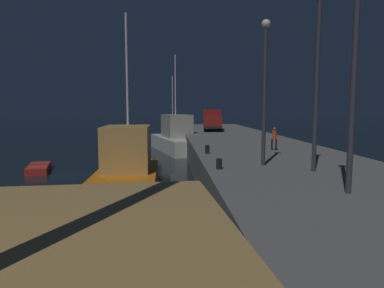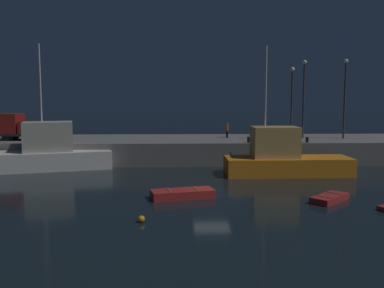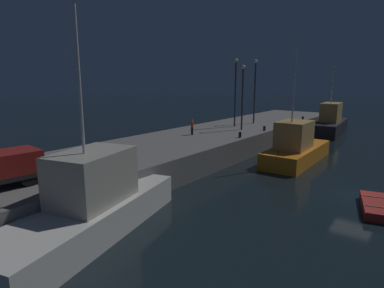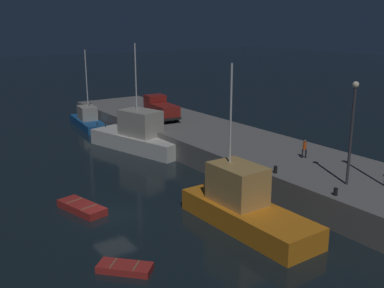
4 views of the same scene
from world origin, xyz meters
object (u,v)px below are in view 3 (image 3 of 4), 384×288
at_px(dockworker, 192,126).
at_px(bollard_central, 264,128).
at_px(lamp_post_west, 243,92).
at_px(fishing_boat_white, 296,148).
at_px(lamp_post_central, 255,87).
at_px(bollard_west, 240,135).
at_px(dinghy_orange_near, 376,206).
at_px(bollard_east, 303,118).
at_px(lamp_post_east, 235,87).
at_px(fishing_boat_blue, 91,206).
at_px(fishing_trawler_red, 330,123).

height_order(dockworker, bollard_central, dockworker).
relative_size(lamp_post_west, bollard_central, 14.27).
xyz_separation_m(fishing_boat_white, lamp_post_west, (2.50, 7.30, 5.09)).
distance_m(lamp_post_central, bollard_west, 12.09).
xyz_separation_m(lamp_post_west, lamp_post_central, (5.89, 1.40, 0.48)).
bearing_deg(dinghy_orange_near, lamp_post_central, 44.65).
bearing_deg(bollard_east, lamp_post_east, 157.90).
xyz_separation_m(lamp_post_west, bollard_central, (0.94, -2.41, -4.04)).
xyz_separation_m(dockworker, bollard_west, (1.52, -4.82, -0.62)).
bearing_deg(dinghy_orange_near, fishing_boat_blue, 137.36).
distance_m(dinghy_orange_near, bollard_west, 14.66).
distance_m(lamp_post_east, lamp_post_central, 4.18).
distance_m(fishing_boat_blue, bollard_central, 24.40).
xyz_separation_m(dinghy_orange_near, lamp_post_east, (12.83, 17.29, 6.67)).
relative_size(fishing_boat_white, bollard_east, 20.34).
relative_size(bollard_west, bollard_central, 1.08).
bearing_deg(bollard_west, fishing_boat_white, -66.19).
bearing_deg(dinghy_orange_near, lamp_post_west, 54.20).
relative_size(lamp_post_west, dockworker, 4.60).
xyz_separation_m(fishing_boat_blue, bollard_east, (36.50, 1.35, 0.96)).
distance_m(fishing_trawler_red, fishing_boat_white, 19.74).
bearing_deg(bollard_east, dockworker, 165.07).
relative_size(fishing_boat_blue, dockworker, 7.78).
bearing_deg(fishing_boat_blue, lamp_post_east, 13.34).
bearing_deg(fishing_boat_white, lamp_post_central, 46.03).
distance_m(dockworker, bollard_central, 8.66).
height_order(dinghy_orange_near, lamp_post_west, lamp_post_west).
height_order(dinghy_orange_near, bollard_east, bollard_east).
bearing_deg(dinghy_orange_near, lamp_post_east, 53.42).
relative_size(dinghy_orange_near, bollard_central, 8.53).
bearing_deg(lamp_post_east, dockworker, 176.15).
bearing_deg(fishing_boat_white, fishing_trawler_red, 5.31).
xyz_separation_m(fishing_boat_blue, bollard_central, (24.33, 1.64, 0.95)).
bearing_deg(lamp_post_west, lamp_post_central, 13.40).
height_order(fishing_boat_white, dockworker, fishing_boat_white).
bearing_deg(lamp_post_west, lamp_post_east, 47.65).
bearing_deg(lamp_post_east, bollard_east, -22.10).
bearing_deg(lamp_post_central, lamp_post_west, -166.60).
distance_m(fishing_boat_blue, fishing_boat_white, 21.14).
relative_size(fishing_trawler_red, bollard_east, 22.86).
bearing_deg(bollard_east, lamp_post_central, 150.39).
bearing_deg(lamp_post_west, dockworker, 158.43).
bearing_deg(lamp_post_central, bollard_central, -142.41).
xyz_separation_m(fishing_boat_blue, bollard_west, (18.71, 1.67, 0.97)).
xyz_separation_m(dinghy_orange_near, dockworker, (4.89, 17.82, 2.83)).
bearing_deg(bollard_central, dockworker, 145.78).
bearing_deg(lamp_post_west, dinghy_orange_near, -125.80).
relative_size(fishing_trawler_red, fishing_boat_white, 1.12).
xyz_separation_m(lamp_post_east, bollard_west, (-6.43, -4.29, -4.46)).
relative_size(fishing_boat_white, dinghy_orange_near, 2.47).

